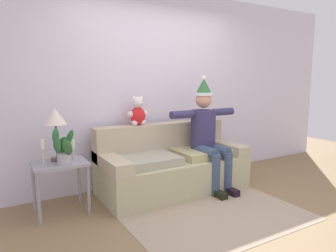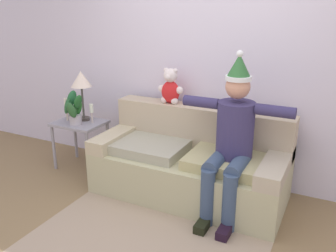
{
  "view_description": "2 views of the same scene",
  "coord_description": "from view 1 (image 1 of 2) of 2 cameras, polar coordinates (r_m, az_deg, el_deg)",
  "views": [
    {
      "loc": [
        -2.05,
        -2.36,
        1.46
      ],
      "look_at": [
        -0.09,
        0.98,
        0.88
      ],
      "focal_mm": 32.88,
      "sensor_mm": 36.0,
      "label": 1
    },
    {
      "loc": [
        1.3,
        -2.09,
        1.88
      ],
      "look_at": [
        -0.16,
        0.83,
        0.77
      ],
      "focal_mm": 38.52,
      "sensor_mm": 36.0,
      "label": 2
    }
  ],
  "objects": [
    {
      "name": "side_table",
      "position": [
        3.59,
        -19.41,
        -7.77
      ],
      "size": [
        0.57,
        0.45,
        0.57
      ],
      "color": "#9693A2",
      "rests_on": "ground_plane"
    },
    {
      "name": "person_seated",
      "position": [
        4.15,
        7.29,
        -1.16
      ],
      "size": [
        1.02,
        0.77,
        1.51
      ],
      "color": "#362F5C",
      "rests_on": "ground_plane"
    },
    {
      "name": "couch",
      "position": [
        4.13,
        0.62,
        -7.23
      ],
      "size": [
        1.92,
        0.86,
        0.87
      ],
      "color": "#B7B38A",
      "rests_on": "ground_plane"
    },
    {
      "name": "candle_short",
      "position": [
        3.6,
        -17.24,
        -3.71
      ],
      "size": [
        0.04,
        0.04,
        0.23
      ],
      "color": "beige",
      "rests_on": "side_table"
    },
    {
      "name": "back_wall",
      "position": [
        4.41,
        -2.78,
        7.15
      ],
      "size": [
        7.0,
        0.1,
        2.7
      ],
      "primitive_type": "cube",
      "color": "silver",
      "rests_on": "ground_plane"
    },
    {
      "name": "potted_plant",
      "position": [
        3.43,
        -18.89,
        -3.74
      ],
      "size": [
        0.26,
        0.26,
        0.4
      ],
      "color": "#AEA8B1",
      "rests_on": "side_table"
    },
    {
      "name": "teddy_bear",
      "position": [
        4.05,
        -5.62,
        2.56
      ],
      "size": [
        0.29,
        0.17,
        0.38
      ],
      "color": "red",
      "rests_on": "couch"
    },
    {
      "name": "candle_tall",
      "position": [
        3.48,
        -22.13,
        -3.86
      ],
      "size": [
        0.04,
        0.04,
        0.27
      ],
      "color": "beige",
      "rests_on": "side_table"
    },
    {
      "name": "ground_plane",
      "position": [
        3.45,
        9.98,
        -16.6
      ],
      "size": [
        10.0,
        10.0,
        0.0
      ],
      "primitive_type": "plane",
      "color": "olive"
    },
    {
      "name": "area_rug",
      "position": [
        3.45,
        9.91,
        -16.5
      ],
      "size": [
        1.92,
        1.16,
        0.01
      ],
      "primitive_type": "cube",
      "color": "tan",
      "rests_on": "ground_plane"
    },
    {
      "name": "table_lamp",
      "position": [
        3.57,
        -20.16,
        1.21
      ],
      "size": [
        0.24,
        0.24,
        0.58
      ],
      "color": "#4A423B",
      "rests_on": "side_table"
    }
  ]
}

